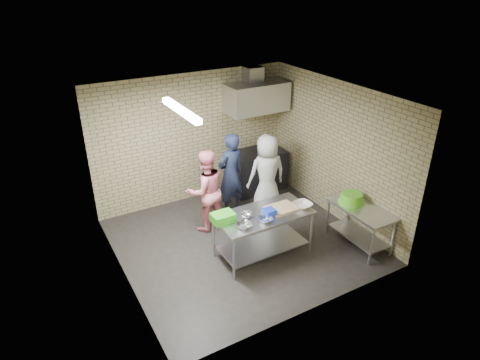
# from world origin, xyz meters

# --- Properties ---
(floor) EXTENTS (4.20, 4.20, 0.00)m
(floor) POSITION_xyz_m (0.00, 0.00, 0.00)
(floor) COLOR black
(floor) RESTS_ON ground
(ceiling) EXTENTS (4.20, 4.20, 0.00)m
(ceiling) POSITION_xyz_m (0.00, 0.00, 2.70)
(ceiling) COLOR black
(ceiling) RESTS_ON ground
(back_wall) EXTENTS (4.20, 0.06, 2.70)m
(back_wall) POSITION_xyz_m (0.00, 2.00, 1.35)
(back_wall) COLOR tan
(back_wall) RESTS_ON ground
(front_wall) EXTENTS (4.20, 0.06, 2.70)m
(front_wall) POSITION_xyz_m (0.00, -2.00, 1.35)
(front_wall) COLOR tan
(front_wall) RESTS_ON ground
(left_wall) EXTENTS (0.06, 4.00, 2.70)m
(left_wall) POSITION_xyz_m (-2.10, 0.00, 1.35)
(left_wall) COLOR tan
(left_wall) RESTS_ON ground
(right_wall) EXTENTS (0.06, 4.00, 2.70)m
(right_wall) POSITION_xyz_m (2.10, 0.00, 1.35)
(right_wall) COLOR tan
(right_wall) RESTS_ON ground
(prep_table) EXTENTS (1.63, 0.81, 0.81)m
(prep_table) POSITION_xyz_m (0.15, -0.50, 0.41)
(prep_table) COLOR #B9BBC1
(prep_table) RESTS_ON floor
(side_counter) EXTENTS (0.60, 1.20, 0.75)m
(side_counter) POSITION_xyz_m (1.80, -1.10, 0.38)
(side_counter) COLOR silver
(side_counter) RESTS_ON floor
(stove) EXTENTS (1.20, 0.70, 0.90)m
(stove) POSITION_xyz_m (1.35, 1.65, 0.45)
(stove) COLOR black
(stove) RESTS_ON floor
(range_hood) EXTENTS (1.30, 0.60, 0.60)m
(range_hood) POSITION_xyz_m (1.35, 1.70, 2.10)
(range_hood) COLOR silver
(range_hood) RESTS_ON back_wall
(hood_duct) EXTENTS (0.35, 0.30, 0.30)m
(hood_duct) POSITION_xyz_m (1.35, 1.85, 2.55)
(hood_duct) COLOR #A5A8AD
(hood_duct) RESTS_ON back_wall
(wall_shelf) EXTENTS (0.80, 0.20, 0.04)m
(wall_shelf) POSITION_xyz_m (1.65, 1.89, 1.92)
(wall_shelf) COLOR #3F2B19
(wall_shelf) RESTS_ON back_wall
(fluorescent_fixture) EXTENTS (0.10, 1.25, 0.08)m
(fluorescent_fixture) POSITION_xyz_m (-1.00, 0.00, 2.64)
(fluorescent_fixture) COLOR white
(fluorescent_fixture) RESTS_ON ceiling
(green_crate) EXTENTS (0.36, 0.27, 0.14)m
(green_crate) POSITION_xyz_m (-0.55, -0.38, 0.89)
(green_crate) COLOR green
(green_crate) RESTS_ON prep_table
(blue_tub) EXTENTS (0.18, 0.18, 0.12)m
(blue_tub) POSITION_xyz_m (0.20, -0.60, 0.87)
(blue_tub) COLOR #1836B8
(blue_tub) RESTS_ON prep_table
(cutting_board) EXTENTS (0.50, 0.38, 0.03)m
(cutting_board) POSITION_xyz_m (0.50, -0.52, 0.83)
(cutting_board) COLOR tan
(cutting_board) RESTS_ON prep_table
(mixing_bowl_a) EXTENTS (0.27, 0.27, 0.06)m
(mixing_bowl_a) POSITION_xyz_m (-0.35, -0.70, 0.85)
(mixing_bowl_a) COLOR silver
(mixing_bowl_a) RESTS_ON prep_table
(mixing_bowl_b) EXTENTS (0.20, 0.20, 0.06)m
(mixing_bowl_b) POSITION_xyz_m (-0.15, -0.45, 0.84)
(mixing_bowl_b) COLOR #ABAEB2
(mixing_bowl_b) RESTS_ON prep_table
(mixing_bowl_c) EXTENTS (0.25, 0.25, 0.06)m
(mixing_bowl_c) POSITION_xyz_m (0.05, -0.72, 0.84)
(mixing_bowl_c) COLOR silver
(mixing_bowl_c) RESTS_ON prep_table
(ceramic_bowl) EXTENTS (0.33, 0.33, 0.08)m
(ceramic_bowl) POSITION_xyz_m (0.85, -0.65, 0.85)
(ceramic_bowl) COLOR beige
(ceramic_bowl) RESTS_ON prep_table
(green_basin) EXTENTS (0.46, 0.46, 0.17)m
(green_basin) POSITION_xyz_m (1.78, -0.85, 0.83)
(green_basin) COLOR #59C626
(green_basin) RESTS_ON side_counter
(bottle_red) EXTENTS (0.07, 0.07, 0.18)m
(bottle_red) POSITION_xyz_m (1.40, 1.89, 2.03)
(bottle_red) COLOR #B22619
(bottle_red) RESTS_ON wall_shelf
(bottle_green) EXTENTS (0.06, 0.06, 0.15)m
(bottle_green) POSITION_xyz_m (1.80, 1.89, 2.02)
(bottle_green) COLOR green
(bottle_green) RESTS_ON wall_shelf
(man_navy) EXTENTS (0.70, 0.54, 1.70)m
(man_navy) POSITION_xyz_m (0.36, 1.03, 0.85)
(man_navy) COLOR #151C36
(man_navy) RESTS_ON floor
(woman_pink) EXTENTS (0.78, 0.61, 1.60)m
(woman_pink) POSITION_xyz_m (-0.32, 0.74, 0.80)
(woman_pink) COLOR pink
(woman_pink) RESTS_ON floor
(woman_white) EXTENTS (0.85, 0.61, 1.62)m
(woman_white) POSITION_xyz_m (1.04, 0.77, 0.81)
(woman_white) COLOR silver
(woman_white) RESTS_ON floor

